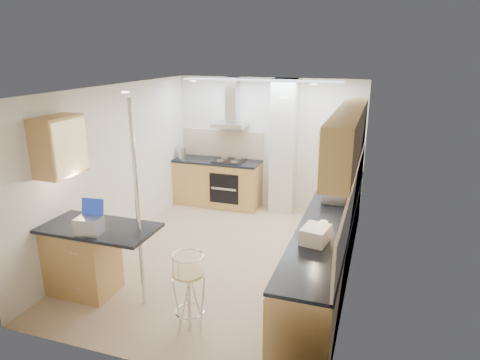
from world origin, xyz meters
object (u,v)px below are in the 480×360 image
(laptop, at_px, (89,226))
(bar_stool_end, at_px, (189,292))
(bar_stool_near, at_px, (85,264))
(bread_bin, at_px, (315,235))
(microwave, at_px, (338,189))

(laptop, xyz_separation_m, bar_stool_end, (1.28, -0.06, -0.59))
(laptop, relative_size, bar_stool_near, 0.32)
(bar_stool_near, xyz_separation_m, bread_bin, (2.73, 0.56, 0.55))
(bar_stool_near, height_order, bread_bin, bread_bin)
(laptop, height_order, bread_bin, laptop)
(microwave, height_order, bread_bin, microwave)
(bar_stool_end, bearing_deg, laptop, 132.27)
(laptop, height_order, bar_stool_end, laptop)
(laptop, relative_size, bar_stool_end, 0.32)
(bar_stool_end, relative_size, bread_bin, 2.60)
(microwave, height_order, bar_stool_near, microwave)
(microwave, relative_size, bar_stool_end, 0.66)
(laptop, xyz_separation_m, bread_bin, (2.52, 0.65, -0.03))
(bar_stool_near, xyz_separation_m, bar_stool_end, (1.48, -0.15, -0.01))
(microwave, bearing_deg, laptop, 128.29)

